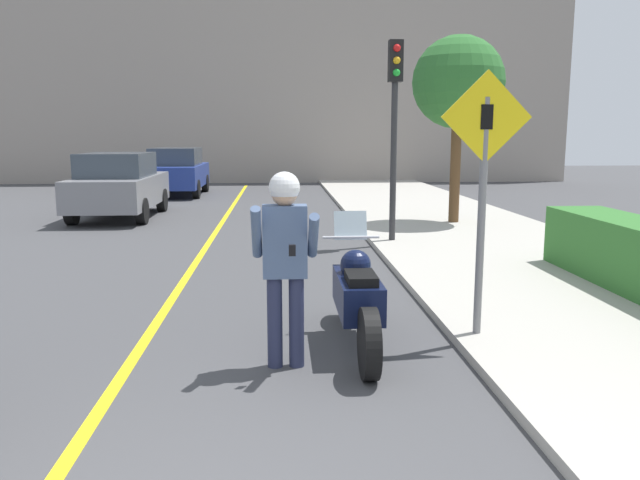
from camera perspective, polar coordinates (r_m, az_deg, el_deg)
sidewalk_curb at (r=8.13m, az=25.84°, el=-6.22°), size 4.40×44.00×0.10m
road_center_line at (r=9.15m, az=-12.62°, el=-4.09°), size 0.12×36.00×0.01m
building_backdrop at (r=28.89m, az=-5.50°, el=14.06°), size 28.00×1.20×8.81m
motorcycle at (r=6.33m, az=3.41°, el=-5.25°), size 0.62×2.36×1.31m
person_biker at (r=5.63m, az=-3.22°, el=-0.73°), size 0.59×0.49×1.81m
crossing_sign at (r=6.45m, az=14.71°, el=5.44°), size 0.91×0.08×2.66m
traffic_light at (r=12.13m, az=6.85°, el=12.31°), size 0.26×0.30×3.77m
street_tree at (r=15.00m, az=12.53°, el=13.80°), size 2.10×2.10×4.27m
parked_car_grey at (r=16.97m, az=-17.90°, el=4.81°), size 1.88×4.20×1.68m
parked_car_blue at (r=22.90m, az=-12.95°, el=6.15°), size 1.88×4.20×1.68m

